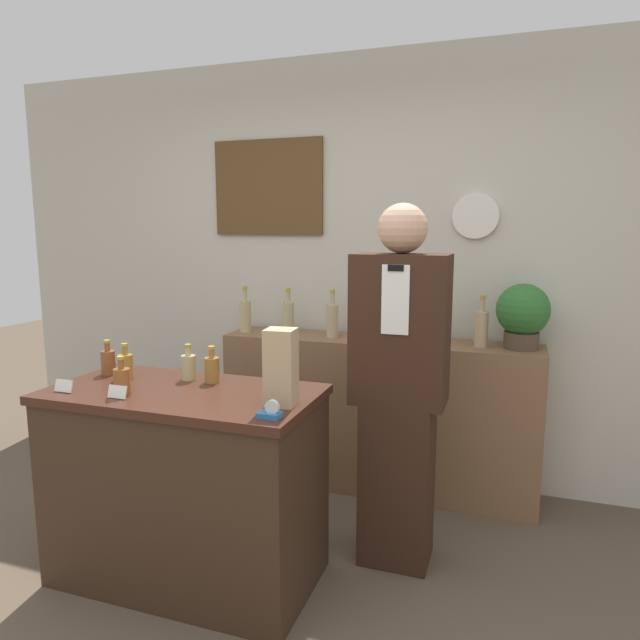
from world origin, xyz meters
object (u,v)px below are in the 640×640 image
(shopkeeper, at_px, (399,390))
(potted_plant, at_px, (523,314))
(paper_bag, at_px, (281,367))
(tape_dispenser, at_px, (270,412))

(shopkeeper, distance_m, potted_plant, 0.97)
(paper_bag, bearing_deg, potted_plant, 53.62)
(tape_dispenser, bearing_deg, paper_bag, 98.38)
(shopkeeper, distance_m, tape_dispenser, 0.77)
(potted_plant, relative_size, paper_bag, 1.16)
(paper_bag, relative_size, tape_dispenser, 3.54)
(shopkeeper, bearing_deg, tape_dispenser, -118.35)
(shopkeeper, height_order, potted_plant, shopkeeper)
(shopkeeper, height_order, tape_dispenser, shopkeeper)
(paper_bag, bearing_deg, shopkeeper, 52.81)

